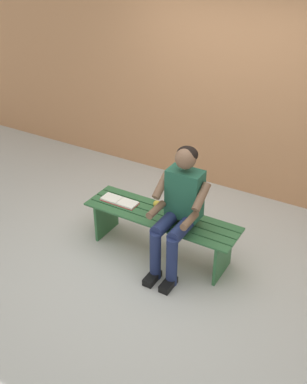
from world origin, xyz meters
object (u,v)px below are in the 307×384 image
person_seated (178,207)px  bench_near (161,224)px  apple (157,204)px  book_open (119,201)px

person_seated → bench_near: bearing=-22.4°
person_seated → apple: (0.36, -0.21, -0.20)m
bench_near → apple: size_ratio=21.86×
person_seated → book_open: 0.79m
bench_near → person_seated: (-0.25, 0.10, 0.35)m
apple → book_open: size_ratio=0.18×
bench_near → apple: bearing=-43.9°
bench_near → person_seated: 0.44m
book_open → bench_near: bearing=-179.4°
apple → book_open: (0.39, 0.12, -0.03)m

